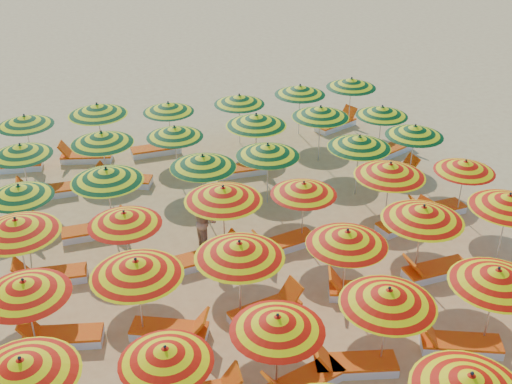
# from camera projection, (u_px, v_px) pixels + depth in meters

# --- Properties ---
(ground) EXTENTS (120.00, 120.00, 0.00)m
(ground) POSITION_uv_depth(u_px,v_px,m) (262.00, 253.00, 17.11)
(ground) COLOR #E5B465
(ground) RESTS_ON ground
(umbrella_3) EXTENTS (2.37, 2.37, 2.09)m
(umbrella_3) POSITION_uv_depth(u_px,v_px,m) (470.00, 383.00, 10.57)
(umbrella_3) COLOR silver
(umbrella_3) RESTS_ON ground
(umbrella_6) EXTENTS (2.48, 2.48, 2.09)m
(umbrella_6) POSITION_uv_depth(u_px,v_px,m) (22.00, 368.00, 10.87)
(umbrella_6) COLOR silver
(umbrella_6) RESTS_ON ground
(umbrella_7) EXTENTS (2.12, 2.12, 1.85)m
(umbrella_7) POSITION_uv_depth(u_px,v_px,m) (166.00, 355.00, 11.45)
(umbrella_7) COLOR silver
(umbrella_7) RESTS_ON ground
(umbrella_8) EXTENTS (1.93, 1.93, 1.95)m
(umbrella_8) POSITION_uv_depth(u_px,v_px,m) (277.00, 323.00, 12.06)
(umbrella_8) COLOR silver
(umbrella_8) RESTS_ON ground
(umbrella_9) EXTENTS (2.17, 2.17, 2.07)m
(umbrella_9) POSITION_uv_depth(u_px,v_px,m) (389.00, 297.00, 12.58)
(umbrella_9) COLOR silver
(umbrella_9) RESTS_ON ground
(umbrella_10) EXTENTS (2.03, 2.03, 2.08)m
(umbrella_10) POSITION_uv_depth(u_px,v_px,m) (497.00, 277.00, 13.14)
(umbrella_10) COLOR silver
(umbrella_10) RESTS_ON ground
(umbrella_12) EXTENTS (2.33, 2.33, 1.98)m
(umbrella_12) POSITION_uv_depth(u_px,v_px,m) (24.00, 288.00, 12.96)
(umbrella_12) COLOR silver
(umbrella_12) RESTS_ON ground
(umbrella_13) EXTENTS (2.50, 2.50, 2.11)m
(umbrella_13) POSITION_uv_depth(u_px,v_px,m) (136.00, 268.00, 13.37)
(umbrella_13) COLOR silver
(umbrella_13) RESTS_ON ground
(umbrella_14) EXTENTS (2.56, 2.56, 2.13)m
(umbrella_14) POSITION_uv_depth(u_px,v_px,m) (239.00, 250.00, 13.93)
(umbrella_14) COLOR silver
(umbrella_14) RESTS_ON ground
(umbrella_15) EXTENTS (2.04, 2.04, 2.01)m
(umbrella_15) POSITION_uv_depth(u_px,v_px,m) (347.00, 238.00, 14.54)
(umbrella_15) COLOR silver
(umbrella_15) RESTS_ON ground
(umbrella_16) EXTENTS (2.49, 2.49, 2.11)m
(umbrella_16) POSITION_uv_depth(u_px,v_px,m) (423.00, 213.00, 15.30)
(umbrella_16) COLOR silver
(umbrella_16) RESTS_ON ground
(umbrella_17) EXTENTS (2.45, 2.45, 2.07)m
(umbrella_17) POSITION_uv_depth(u_px,v_px,m) (509.00, 201.00, 15.89)
(umbrella_17) COLOR silver
(umbrella_17) RESTS_ON ground
(umbrella_18) EXTENTS (2.36, 2.36, 2.11)m
(umbrella_18) POSITION_uv_depth(u_px,v_px,m) (16.00, 226.00, 14.79)
(umbrella_18) COLOR silver
(umbrella_18) RESTS_ON ground
(umbrella_19) EXTENTS (2.06, 2.06, 1.91)m
(umbrella_19) POSITION_uv_depth(u_px,v_px,m) (124.00, 218.00, 15.44)
(umbrella_19) COLOR silver
(umbrella_19) RESTS_ON ground
(umbrella_20) EXTENTS (2.54, 2.54, 2.12)m
(umbrella_20) POSITION_uv_depth(u_px,v_px,m) (223.00, 194.00, 16.12)
(umbrella_20) COLOR silver
(umbrella_20) RESTS_ON ground
(umbrella_21) EXTENTS (2.20, 2.20, 1.87)m
(umbrella_21) POSITION_uv_depth(u_px,v_px,m) (304.00, 188.00, 16.82)
(umbrella_21) COLOR silver
(umbrella_21) RESTS_ON ground
(umbrella_22) EXTENTS (2.46, 2.46, 2.08)m
(umbrella_22) POSITION_uv_depth(u_px,v_px,m) (390.00, 170.00, 17.37)
(umbrella_22) COLOR silver
(umbrella_22) RESTS_ON ground
(umbrella_23) EXTENTS (2.12, 2.12, 1.82)m
(umbrella_23) POSITION_uv_depth(u_px,v_px,m) (465.00, 166.00, 18.06)
(umbrella_23) COLOR silver
(umbrella_23) RESTS_ON ground
(umbrella_24) EXTENTS (1.93, 1.93, 1.86)m
(umbrella_24) POSITION_uv_depth(u_px,v_px,m) (19.00, 191.00, 16.72)
(umbrella_24) COLOR silver
(umbrella_24) RESTS_ON ground
(umbrella_25) EXTENTS (2.19, 2.19, 2.08)m
(umbrella_25) POSITION_uv_depth(u_px,v_px,m) (107.00, 175.00, 17.10)
(umbrella_25) COLOR silver
(umbrella_25) RESTS_ON ground
(umbrella_26) EXTENTS (2.37, 2.37, 2.01)m
(umbrella_26) POSITION_uv_depth(u_px,v_px,m) (203.00, 161.00, 17.96)
(umbrella_26) COLOR silver
(umbrella_26) RESTS_ON ground
(umbrella_27) EXTENTS (2.24, 2.24, 2.00)m
(umbrella_27) POSITION_uv_depth(u_px,v_px,m) (268.00, 150.00, 18.63)
(umbrella_27) COLOR silver
(umbrella_27) RESTS_ON ground
(umbrella_28) EXTENTS (2.53, 2.53, 2.03)m
(umbrella_28) POSITION_uv_depth(u_px,v_px,m) (359.00, 142.00, 19.06)
(umbrella_28) COLOR silver
(umbrella_28) RESTS_ON ground
(umbrella_29) EXTENTS (1.89, 1.89, 1.93)m
(umbrella_29) POSITION_uv_depth(u_px,v_px,m) (415.00, 131.00, 19.99)
(umbrella_29) COLOR silver
(umbrella_29) RESTS_ON ground
(umbrella_30) EXTENTS (2.26, 2.26, 1.92)m
(umbrella_30) POSITION_uv_depth(u_px,v_px,m) (21.00, 150.00, 18.80)
(umbrella_30) COLOR silver
(umbrella_30) RESTS_ON ground
(umbrella_31) EXTENTS (2.30, 2.30, 2.03)m
(umbrella_31) POSITION_uv_depth(u_px,v_px,m) (102.00, 138.00, 19.33)
(umbrella_31) COLOR silver
(umbrella_31) RESTS_ON ground
(umbrella_32) EXTENTS (1.91, 1.91, 1.89)m
(umbrella_32) POSITION_uv_depth(u_px,v_px,m) (175.00, 132.00, 20.00)
(umbrella_32) COLOR silver
(umbrella_32) RESTS_ON ground
(umbrella_33) EXTENTS (2.38, 2.38, 2.08)m
(umbrella_33) POSITION_uv_depth(u_px,v_px,m) (256.00, 120.00, 20.42)
(umbrella_33) COLOR silver
(umbrella_33) RESTS_ON ground
(umbrella_34) EXTENTS (2.27, 2.27, 2.03)m
(umbrella_34) POSITION_uv_depth(u_px,v_px,m) (321.00, 112.00, 21.14)
(umbrella_34) COLOR silver
(umbrella_34) RESTS_ON ground
(umbrella_35) EXTENTS (2.22, 2.22, 1.87)m
(umbrella_35) POSITION_uv_depth(u_px,v_px,m) (382.00, 111.00, 21.58)
(umbrella_35) COLOR silver
(umbrella_35) RESTS_ON ground
(umbrella_36) EXTENTS (1.97, 1.97, 1.92)m
(umbrella_36) POSITION_uv_depth(u_px,v_px,m) (25.00, 120.00, 20.76)
(umbrella_36) COLOR silver
(umbrella_36) RESTS_ON ground
(umbrella_37) EXTENTS (2.39, 2.39, 2.09)m
(umbrella_37) POSITION_uv_depth(u_px,v_px,m) (97.00, 109.00, 21.21)
(umbrella_37) COLOR silver
(umbrella_37) RESTS_ON ground
(umbrella_38) EXTENTS (2.17, 2.17, 1.86)m
(umbrella_38) POSITION_uv_depth(u_px,v_px,m) (168.00, 107.00, 21.91)
(umbrella_38) COLOR silver
(umbrella_38) RESTS_ON ground
(umbrella_39) EXTENTS (2.32, 2.32, 1.90)m
(umbrella_39) POSITION_uv_depth(u_px,v_px,m) (239.00, 100.00, 22.47)
(umbrella_39) COLOR silver
(umbrella_39) RESTS_ON ground
(umbrella_40) EXTENTS (2.42, 2.42, 1.96)m
(umbrella_40) POSITION_uv_depth(u_px,v_px,m) (300.00, 90.00, 23.16)
(umbrella_40) COLOR silver
(umbrella_40) RESTS_ON ground
(umbrella_41) EXTENTS (2.24, 2.24, 1.97)m
(umbrella_41) POSITION_uv_depth(u_px,v_px,m) (351.00, 83.00, 23.80)
(umbrella_41) COLOR silver
(umbrella_41) RESTS_ON ground
(lounger_5) EXTENTS (1.82, 1.03, 0.69)m
(lounger_5) POSITION_uv_depth(u_px,v_px,m) (302.00, 383.00, 12.83)
(lounger_5) COLOR white
(lounger_5) RESTS_ON ground
(lounger_6) EXTENTS (1.82, 0.98, 0.69)m
(lounger_6) POSITION_uv_depth(u_px,v_px,m) (353.00, 365.00, 13.28)
(lounger_6) COLOR white
(lounger_6) RESTS_ON ground
(lounger_7) EXTENTS (1.82, 1.20, 0.69)m
(lounger_7) POSITION_uv_depth(u_px,v_px,m) (459.00, 344.00, 13.82)
(lounger_7) COLOR white
(lounger_7) RESTS_ON ground
(lounger_9) EXTENTS (1.82, 0.95, 0.69)m
(lounger_9) POSITION_uv_depth(u_px,v_px,m) (61.00, 337.00, 14.02)
(lounger_9) COLOR white
(lounger_9) RESTS_ON ground
(lounger_10) EXTENTS (1.82, 1.24, 0.69)m
(lounger_10) POSITION_uv_depth(u_px,v_px,m) (171.00, 331.00, 14.19)
(lounger_10) COLOR white
(lounger_10) RESTS_ON ground
(lounger_11) EXTENTS (1.81, 0.92, 0.69)m
(lounger_11) POSITION_uv_depth(u_px,v_px,m) (267.00, 310.00, 14.81)
(lounger_11) COLOR white
(lounger_11) RESTS_ON ground
(lounger_12) EXTENTS (1.83, 1.14, 0.69)m
(lounger_12) POSITION_uv_depth(u_px,v_px,m) (362.00, 291.00, 15.43)
(lounger_12) COLOR white
(lounger_12) RESTS_ON ground
(lounger_13) EXTENTS (1.76, 0.67, 0.69)m
(lounger_13) POSITION_uv_depth(u_px,v_px,m) (434.00, 270.00, 16.17)
(lounger_13) COLOR white
(lounger_13) RESTS_ON ground
(lounger_14) EXTENTS (1.78, 0.73, 0.69)m
(lounger_14) POSITION_uv_depth(u_px,v_px,m) (50.00, 276.00, 15.95)
(lounger_14) COLOR white
(lounger_14) RESTS_ON ground
(lounger_15) EXTENTS (1.79, 0.80, 0.69)m
(lounger_15) POSITION_uv_depth(u_px,v_px,m) (208.00, 257.00, 16.67)
(lounger_15) COLOR white
(lounger_15) RESTS_ON ground
(lounger_16) EXTENTS (1.81, 0.91, 0.69)m
(lounger_16) POSITION_uv_depth(u_px,v_px,m) (283.00, 243.00, 17.24)
(lounger_16) COLOR white
(lounger_16) RESTS_ON ground
(lounger_17) EXTENTS (1.82, 1.00, 0.69)m
(lounger_17) POSITION_uv_depth(u_px,v_px,m) (406.00, 222.00, 18.21)
(lounger_17) COLOR white
(lounger_17) RESTS_ON ground
(lounger_18) EXTENTS (1.77, 0.70, 0.69)m
(lounger_18) POSITION_uv_depth(u_px,v_px,m) (435.00, 210.00, 18.79)
(lounger_18) COLOR white
(lounger_18) RESTS_ON ground
(lounger_19) EXTENTS (1.82, 1.01, 0.69)m
(lounger_19) POSITION_uv_depth(u_px,v_px,m) (10.00, 240.00, 17.40)
(lounger_19) COLOR white
(lounger_19) RESTS_ON ground
(lounger_20) EXTENTS (1.74, 0.59, 0.69)m
(lounger_20) POSITION_uv_depth(u_px,v_px,m) (95.00, 231.00, 17.81)
(lounger_20) COLOR white
(lounger_20) RESTS_ON ground
(lounger_21) EXTENTS (1.77, 0.71, 0.69)m
(lounger_21) POSITION_uv_depth(u_px,v_px,m) (392.00, 174.00, 20.77)
(lounger_21) COLOR white
(lounger_21) RESTS_ON ground
(lounger_22) EXTENTS (1.74, 0.60, 0.69)m
(lounger_22) POSITION_uv_depth(u_px,v_px,m) (47.00, 192.00, 19.77)
(lounger_22) COLOR white
(lounger_22) RESTS_ON ground
(lounger_23) EXTENTS (1.82, 1.21, 0.69)m
(lounger_23) POSITION_uv_depth(u_px,v_px,m) (123.00, 180.00, 20.41)
(lounger_23) COLOR white
(lounger_23) RESTS_ON ground
(lounger_24) EXTENTS (1.74, 0.61, 0.69)m
(lounger_24) POSITION_uv_depth(u_px,v_px,m) (242.00, 170.00, 21.07)
(lounger_24) COLOR white
(lounger_24) RESTS_ON ground
(lounger_25) EXTENTS (1.82, 1.19, 0.69)m
(lounger_25) POSITION_uv_depth(u_px,v_px,m) (393.00, 149.00, 22.47)
(lounger_25) COLOR white
(lounger_25) RESTS_ON ground
(lounger_26) EXTENTS (1.79, 0.80, 0.69)m
(lounger_26) POSITION_uv_depth(u_px,v_px,m) (17.00, 165.00, 21.34)
(lounger_26) COLOR white
(lounger_26) RESTS_ON ground
(lounger_27) EXTENTS (1.82, 0.97, 0.69)m
(lounger_27) POSITION_uv_depth(u_px,v_px,m) (85.00, 157.00, 21.91)
(lounger_27) COLOR white
(lounger_27) RESTS_ON ground
(lounger_28) EXTENTS (1.75, 0.63, 0.69)m
(lounger_28) POSITION_uv_depth(u_px,v_px,m) (157.00, 149.00, 22.43)
(lounger_28) COLOR white
(lounger_28) RESTS_ON ground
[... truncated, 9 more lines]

